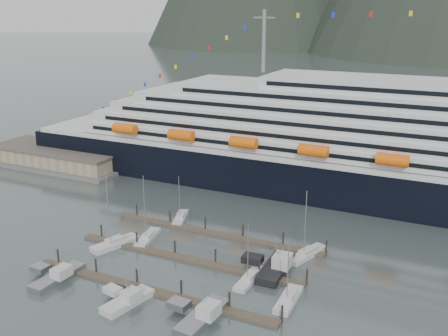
{
  "coord_description": "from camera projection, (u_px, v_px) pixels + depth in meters",
  "views": [
    {
      "loc": [
        41.44,
        -76.52,
        46.98
      ],
      "look_at": [
        -5.79,
        22.0,
        13.27
      ],
      "focal_mm": 42.0,
      "sensor_mm": 36.0,
      "label": 1
    }
  ],
  "objects": [
    {
      "name": "sailboat_g",
      "position": [
        307.0,
        254.0,
        102.84
      ],
      "size": [
        5.82,
        10.6,
        14.36
      ],
      "rotation": [
        0.0,
        0.0,
        1.23
      ],
      "color": "silver",
      "rests_on": "ground"
    },
    {
      "name": "sailboat_b",
      "position": [
        148.0,
        238.0,
        110.08
      ],
      "size": [
        4.28,
        9.67,
        14.94
      ],
      "rotation": [
        0.0,
        0.0,
        1.77
      ],
      "color": "silver",
      "rests_on": "ground"
    },
    {
      "name": "trawler_b",
      "position": [
        127.0,
        300.0,
        86.14
      ],
      "size": [
        7.68,
        9.93,
        6.12
      ],
      "rotation": [
        0.0,
        0.0,
        1.36
      ],
      "color": "silver",
      "rests_on": "ground"
    },
    {
      "name": "warehouse",
      "position": [
        59.0,
        158.0,
        162.17
      ],
      "size": [
        46.0,
        20.0,
        5.8
      ],
      "color": "#595956",
      "rests_on": "ground"
    },
    {
      "name": "sailboat_h",
      "position": [
        288.0,
        300.0,
        86.84
      ],
      "size": [
        2.91,
        9.14,
        12.43
      ],
      "rotation": [
        0.0,
        0.0,
        1.6
      ],
      "color": "silver",
      "rests_on": "ground"
    },
    {
      "name": "dock_far",
      "position": [
        216.0,
        233.0,
        112.68
      ],
      "size": [
        48.18,
        2.28,
        3.2
      ],
      "color": "#4B4030",
      "rests_on": "ground"
    },
    {
      "name": "sailboat_e",
      "position": [
        181.0,
        218.0,
        120.6
      ],
      "size": [
        5.03,
        9.02,
        11.14
      ],
      "rotation": [
        0.0,
        0.0,
        1.91
      ],
      "color": "silver",
      "rests_on": "ground"
    },
    {
      "name": "sailboat_d",
      "position": [
        250.0,
        279.0,
        93.71
      ],
      "size": [
        2.43,
        9.65,
        11.87
      ],
      "rotation": [
        0.0,
        0.0,
        1.55
      ],
      "color": "silver",
      "rests_on": "ground"
    },
    {
      "name": "sailboat_a",
      "position": [
        115.0,
        244.0,
        107.27
      ],
      "size": [
        6.39,
        10.74,
        17.36
      ],
      "rotation": [
        0.0,
        0.0,
        1.22
      ],
      "color": "silver",
      "rests_on": "ground"
    },
    {
      "name": "trawler_a",
      "position": [
        57.0,
        276.0,
        93.76
      ],
      "size": [
        8.16,
        11.31,
        6.09
      ],
      "rotation": [
        0.0,
        0.0,
        1.52
      ],
      "color": "gray",
      "rests_on": "ground"
    },
    {
      "name": "cruise_ship",
      "position": [
        414.0,
        156.0,
        128.29
      ],
      "size": [
        210.0,
        30.4,
        50.3
      ],
      "color": "black",
      "rests_on": "ground"
    },
    {
      "name": "trawler_d",
      "position": [
        202.0,
        315.0,
        81.69
      ],
      "size": [
        8.81,
        11.89,
        6.94
      ],
      "rotation": [
        0.0,
        0.0,
        1.5
      ],
      "color": "gray",
      "rests_on": "ground"
    },
    {
      "name": "trawler_e",
      "position": [
        275.0,
        267.0,
        96.67
      ],
      "size": [
        9.29,
        12.19,
        7.88
      ],
      "rotation": [
        0.0,
        0.0,
        1.61
      ],
      "color": "black",
      "rests_on": "ground"
    },
    {
      "name": "dock_mid",
      "position": [
        186.0,
        258.0,
        101.48
      ],
      "size": [
        48.18,
        2.28,
        3.2
      ],
      "color": "#4B4030",
      "rests_on": "ground"
    },
    {
      "name": "dock_near",
      "position": [
        149.0,
        290.0,
        90.28
      ],
      "size": [
        48.18,
        2.28,
        3.2
      ],
      "color": "#4B4030",
      "rests_on": "ground"
    },
    {
      "name": "ground",
      "position": [
        201.0,
        272.0,
        96.9
      ],
      "size": [
        1600.0,
        1600.0,
        0.0
      ],
      "primitive_type": "plane",
      "color": "#4D5B5A",
      "rests_on": "ground"
    }
  ]
}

